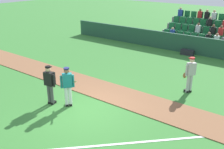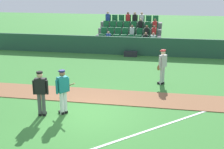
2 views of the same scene
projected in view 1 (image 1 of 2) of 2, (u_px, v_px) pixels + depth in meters
The scene contains 9 objects.
ground_plane at pixel (86, 110), 10.76m from camera, with size 80.00×80.00×0.00m, color #387A33.
infield_dirt_path at pixel (114, 93), 12.22m from camera, with size 28.00×1.85×0.03m, color brown.
foul_line_chalk at pixel (142, 142), 8.73m from camera, with size 12.00×0.10×0.01m, color white.
dugout_fence at pixel (184, 44), 18.34m from camera, with size 20.00×0.16×1.29m, color #234C38.
stadium_bleachers at pixel (196, 36), 20.00m from camera, with size 5.00×3.80×2.70m.
batter_teal_jersey at pixel (68, 85), 10.76m from camera, with size 0.75×0.68×1.76m.
umpire_home_plate at pixel (50, 83), 10.93m from camera, with size 0.58×0.35×1.76m.
runner_grey_jersey at pixel (190, 74), 12.02m from camera, with size 0.49×0.57×1.76m.
equipment_bag at pixel (187, 52), 17.91m from camera, with size 0.90×0.36×0.36m, color #232328.
Camera 1 is at (6.50, -6.94, 5.37)m, focal length 41.13 mm.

